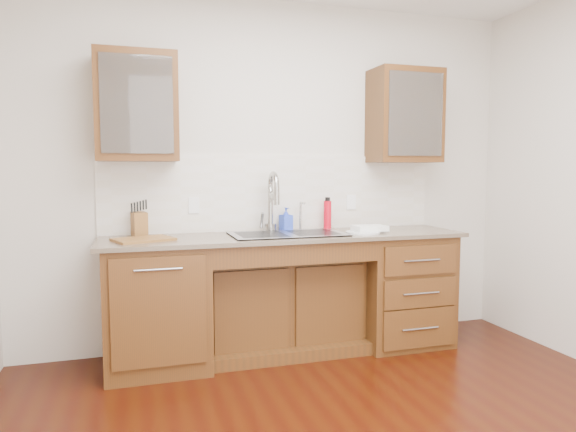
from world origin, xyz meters
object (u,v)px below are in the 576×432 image
object	(u,v)px
plate	(363,232)
water_bottle	(327,215)
cutting_board	(143,239)
soap_bottle	(286,219)
knife_block	(139,224)

from	to	relation	value
plate	water_bottle	bearing A→B (deg)	116.63
plate	cutting_board	size ratio (longest dim) A/B	0.69
soap_bottle	cutting_board	xyz separation A→B (m)	(-1.09, -0.26, -0.08)
soap_bottle	knife_block	bearing A→B (deg)	165.14
cutting_board	water_bottle	bearing A→B (deg)	9.79
soap_bottle	plate	size ratio (longest dim) A/B	0.71
soap_bottle	water_bottle	bearing A→B (deg)	-16.97
water_bottle	plate	world-z (taller)	water_bottle
water_bottle	knife_block	xyz separation A→B (m)	(-1.46, 0.02, -0.03)
water_bottle	plate	size ratio (longest dim) A/B	0.89
knife_block	cutting_board	distance (m)	0.28
plate	knife_block	world-z (taller)	knife_block
water_bottle	plate	distance (m)	0.38
water_bottle	cutting_board	size ratio (longest dim) A/B	0.61
water_bottle	cutting_board	world-z (taller)	water_bottle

